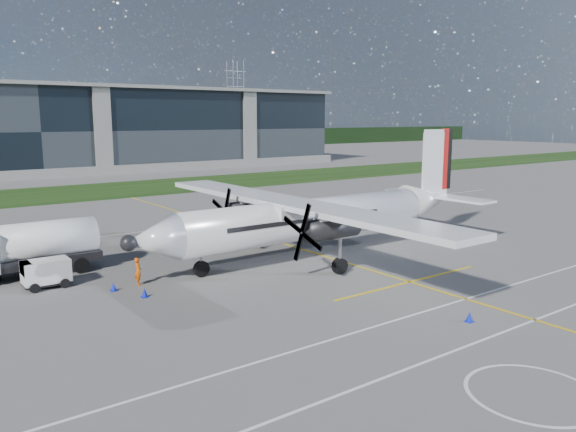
% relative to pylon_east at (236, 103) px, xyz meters
% --- Properties ---
extents(ground, '(400.00, 400.00, 0.00)m').
position_rel_pylon_east_xyz_m(ground, '(-85.00, -110.00, -15.00)').
color(ground, '#625F5D').
rests_on(ground, ground).
extents(grass_strip, '(400.00, 18.00, 0.04)m').
position_rel_pylon_east_xyz_m(grass_strip, '(-85.00, -102.00, -14.98)').
color(grass_strip, black).
rests_on(grass_strip, ground).
extents(terminal_building, '(120.00, 20.00, 15.00)m').
position_rel_pylon_east_xyz_m(terminal_building, '(-85.00, -70.00, -7.50)').
color(terminal_building, black).
rests_on(terminal_building, ground).
extents(pylon_east, '(9.00, 4.60, 30.00)m').
position_rel_pylon_east_xyz_m(pylon_east, '(0.00, 0.00, 0.00)').
color(pylon_east, gray).
rests_on(pylon_east, ground).
extents(yellow_taxiway_centerline, '(0.20, 70.00, 0.01)m').
position_rel_pylon_east_xyz_m(yellow_taxiway_centerline, '(-82.00, -140.00, -14.99)').
color(yellow_taxiway_centerline, yellow).
rests_on(yellow_taxiway_centerline, ground).
extents(white_lane_line, '(90.00, 0.15, 0.01)m').
position_rel_pylon_east_xyz_m(white_lane_line, '(-85.00, -164.00, -14.99)').
color(white_lane_line, white).
rests_on(white_lane_line, ground).
extents(turboprop_aircraft, '(28.48, 29.53, 8.86)m').
position_rel_pylon_east_xyz_m(turboprop_aircraft, '(-82.06, -147.59, -10.57)').
color(turboprop_aircraft, white).
rests_on(turboprop_aircraft, ground).
extents(fuel_tanker_truck, '(8.94, 2.91, 3.35)m').
position_rel_pylon_east_xyz_m(fuel_tanker_truck, '(-100.77, -141.00, -13.32)').
color(fuel_tanker_truck, white).
rests_on(fuel_tanker_truck, ground).
extents(baggage_tug, '(2.73, 1.64, 1.64)m').
position_rel_pylon_east_xyz_m(baggage_tug, '(-99.82, -144.22, -14.18)').
color(baggage_tug, white).
rests_on(baggage_tug, ground).
extents(ground_crew_person, '(0.68, 0.86, 1.90)m').
position_rel_pylon_east_xyz_m(ground_crew_person, '(-95.34, -146.91, -14.05)').
color(ground_crew_person, '#F25907').
rests_on(ground_crew_person, ground).
extents(safety_cone_portwing, '(0.36, 0.36, 0.50)m').
position_rel_pylon_east_xyz_m(safety_cone_portwing, '(-84.77, -162.23, -14.75)').
color(safety_cone_portwing, '#0B1BBD').
rests_on(safety_cone_portwing, ground).
extents(safety_cone_tail, '(0.36, 0.36, 0.50)m').
position_rel_pylon_east_xyz_m(safety_cone_tail, '(-69.17, -147.95, -14.75)').
color(safety_cone_tail, '#0B1BBD').
rests_on(safety_cone_tail, ground).
extents(safety_cone_fwd, '(0.36, 0.36, 0.50)m').
position_rel_pylon_east_xyz_m(safety_cone_fwd, '(-96.93, -147.20, -14.75)').
color(safety_cone_fwd, '#0B1BBD').
rests_on(safety_cone_fwd, ground).
extents(safety_cone_nose_port, '(0.36, 0.36, 0.50)m').
position_rel_pylon_east_xyz_m(safety_cone_nose_port, '(-95.94, -149.32, -14.75)').
color(safety_cone_nose_port, '#0B1BBD').
rests_on(safety_cone_nose_port, ground).
extents(safety_cone_stbdwing, '(0.36, 0.36, 0.50)m').
position_rel_pylon_east_xyz_m(safety_cone_stbdwing, '(-85.13, -133.20, -14.75)').
color(safety_cone_stbdwing, '#0B1BBD').
rests_on(safety_cone_stbdwing, ground).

